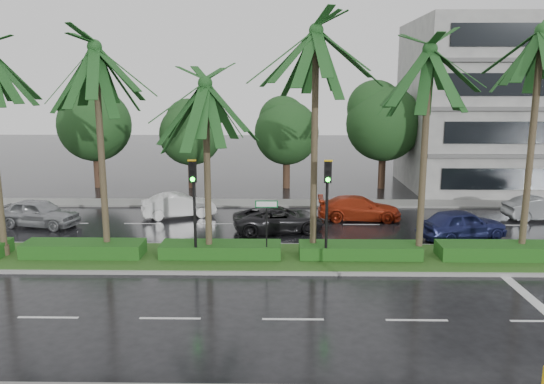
{
  "coord_description": "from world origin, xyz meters",
  "views": [
    {
      "loc": [
        -0.41,
        -21.02,
        7.44
      ],
      "look_at": [
        -0.79,
        1.5,
        2.9
      ],
      "focal_mm": 35.0,
      "sensor_mm": 36.0,
      "label": 1
    }
  ],
  "objects_px": {
    "car_white": "(179,205)",
    "car_darkgrey": "(279,219)",
    "car_blue": "(462,224)",
    "car_grey": "(540,208)",
    "signal_median_left": "(194,195)",
    "car_silver": "(39,213)",
    "street_sign": "(267,215)",
    "car_red": "(359,208)"
  },
  "relations": [
    {
      "from": "car_white",
      "to": "car_darkgrey",
      "type": "xyz_separation_m",
      "value": [
        5.77,
        -3.0,
        -0.03
      ]
    },
    {
      "from": "car_blue",
      "to": "car_grey",
      "type": "bearing_deg",
      "value": -72.73
    },
    {
      "from": "car_blue",
      "to": "signal_median_left",
      "type": "bearing_deg",
      "value": 90.15
    },
    {
      "from": "car_white",
      "to": "car_darkgrey",
      "type": "height_order",
      "value": "car_white"
    },
    {
      "from": "signal_median_left",
      "to": "car_silver",
      "type": "height_order",
      "value": "signal_median_left"
    },
    {
      "from": "street_sign",
      "to": "car_silver",
      "type": "distance_m",
      "value": 13.76
    },
    {
      "from": "car_silver",
      "to": "car_red",
      "type": "xyz_separation_m",
      "value": [
        17.38,
        1.71,
        -0.07
      ]
    },
    {
      "from": "street_sign",
      "to": "car_darkgrey",
      "type": "xyz_separation_m",
      "value": [
        0.5,
        5.06,
        -1.47
      ]
    },
    {
      "from": "car_silver",
      "to": "car_blue",
      "type": "distance_m",
      "value": 21.97
    },
    {
      "from": "car_blue",
      "to": "car_darkgrey",
      "type": "bearing_deg",
      "value": 64.59
    },
    {
      "from": "car_darkgrey",
      "to": "street_sign",
      "type": "bearing_deg",
      "value": 162.88
    },
    {
      "from": "car_grey",
      "to": "street_sign",
      "type": "bearing_deg",
      "value": 111.83
    },
    {
      "from": "car_darkgrey",
      "to": "car_blue",
      "type": "bearing_deg",
      "value": -109.25
    },
    {
      "from": "signal_median_left",
      "to": "car_white",
      "type": "height_order",
      "value": "signal_median_left"
    },
    {
      "from": "car_darkgrey",
      "to": "car_silver",
      "type": "bearing_deg",
      "value": 74.99
    },
    {
      "from": "car_darkgrey",
      "to": "car_red",
      "type": "relative_size",
      "value": 1.02
    },
    {
      "from": "car_grey",
      "to": "car_silver",
      "type": "bearing_deg",
      "value": 88.71
    },
    {
      "from": "car_silver",
      "to": "car_white",
      "type": "relative_size",
      "value": 1.05
    },
    {
      "from": "car_silver",
      "to": "car_blue",
      "type": "bearing_deg",
      "value": -82.94
    },
    {
      "from": "street_sign",
      "to": "car_darkgrey",
      "type": "height_order",
      "value": "street_sign"
    },
    {
      "from": "signal_median_left",
      "to": "car_red",
      "type": "xyz_separation_m",
      "value": [
        8.0,
        7.75,
        -2.33
      ]
    },
    {
      "from": "car_silver",
      "to": "car_red",
      "type": "bearing_deg",
      "value": -72.02
    },
    {
      "from": "car_white",
      "to": "car_darkgrey",
      "type": "distance_m",
      "value": 6.51
    },
    {
      "from": "car_white",
      "to": "car_darkgrey",
      "type": "relative_size",
      "value": 0.88
    },
    {
      "from": "car_white",
      "to": "street_sign",
      "type": "bearing_deg",
      "value": -165.27
    },
    {
      "from": "car_white",
      "to": "car_grey",
      "type": "xyz_separation_m",
      "value": [
        20.49,
        -0.24,
        -0.04
      ]
    },
    {
      "from": "car_white",
      "to": "car_blue",
      "type": "relative_size",
      "value": 0.95
    },
    {
      "from": "car_blue",
      "to": "car_grey",
      "type": "xyz_separation_m",
      "value": [
        5.72,
        3.99,
        -0.1
      ]
    },
    {
      "from": "signal_median_left",
      "to": "car_blue",
      "type": "height_order",
      "value": "signal_median_left"
    },
    {
      "from": "street_sign",
      "to": "car_white",
      "type": "distance_m",
      "value": 9.74
    },
    {
      "from": "signal_median_left",
      "to": "car_silver",
      "type": "distance_m",
      "value": 11.38
    },
    {
      "from": "car_blue",
      "to": "car_silver",
      "type": "bearing_deg",
      "value": 67.07
    },
    {
      "from": "car_silver",
      "to": "car_darkgrey",
      "type": "xyz_separation_m",
      "value": [
        12.88,
        -0.8,
        -0.09
      ]
    },
    {
      "from": "signal_median_left",
      "to": "car_silver",
      "type": "xyz_separation_m",
      "value": [
        -9.38,
        6.04,
        -2.25
      ]
    },
    {
      "from": "car_blue",
      "to": "car_grey",
      "type": "height_order",
      "value": "car_blue"
    },
    {
      "from": "car_white",
      "to": "car_silver",
      "type": "bearing_deg",
      "value": 88.8
    },
    {
      "from": "car_red",
      "to": "street_sign",
      "type": "bearing_deg",
      "value": 148.57
    },
    {
      "from": "signal_median_left",
      "to": "car_red",
      "type": "relative_size",
      "value": 0.94
    },
    {
      "from": "car_darkgrey",
      "to": "car_blue",
      "type": "xyz_separation_m",
      "value": [
        9.0,
        -1.23,
        0.09
      ]
    },
    {
      "from": "car_white",
      "to": "car_blue",
      "type": "xyz_separation_m",
      "value": [
        14.77,
        -4.23,
        0.06
      ]
    },
    {
      "from": "car_red",
      "to": "car_blue",
      "type": "bearing_deg",
      "value": -127.7
    },
    {
      "from": "signal_median_left",
      "to": "car_darkgrey",
      "type": "bearing_deg",
      "value": 56.25
    }
  ]
}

